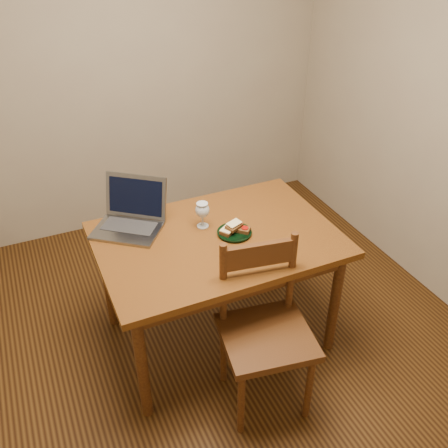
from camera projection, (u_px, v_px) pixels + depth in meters
name	position (u px, v px, depth m)	size (l,w,h in m)	color
floor	(209.00, 344.00, 3.07)	(3.20, 3.20, 0.02)	black
back_wall	(119.00, 63.00, 3.58)	(3.20, 0.02, 2.60)	gray
table	(217.00, 249.00, 2.77)	(1.30, 0.90, 0.74)	#4F230D
chair	(266.00, 325.00, 2.48)	(0.51, 0.49, 0.48)	#35180B
plate	(234.00, 233.00, 2.75)	(0.19, 0.19, 0.02)	black
sandwich_cheese	(228.00, 230.00, 2.73)	(0.10, 0.06, 0.03)	#381E0C
sandwich_tomato	(241.00, 229.00, 2.74)	(0.10, 0.06, 0.03)	#381E0C
sandwich_top	(234.00, 225.00, 2.73)	(0.10, 0.06, 0.03)	#381E0C
milk_glass	(202.00, 215.00, 2.77)	(0.08, 0.08, 0.15)	white
laptop	(131.00, 214.00, 2.79)	(0.48, 0.48, 0.26)	slate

